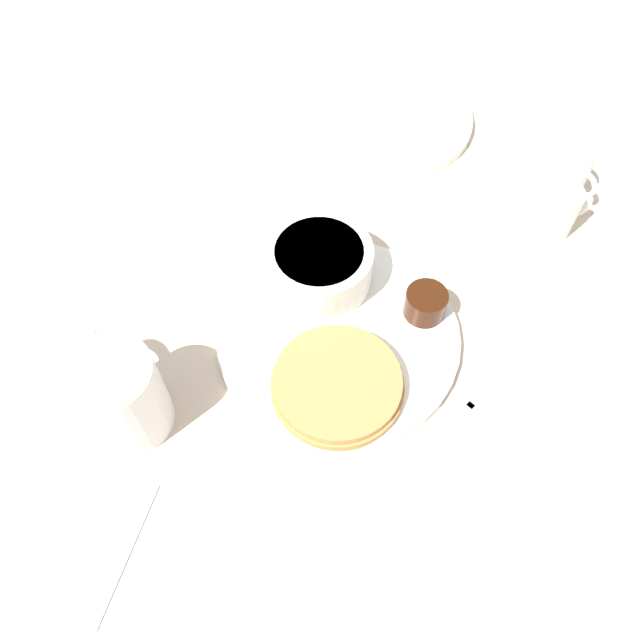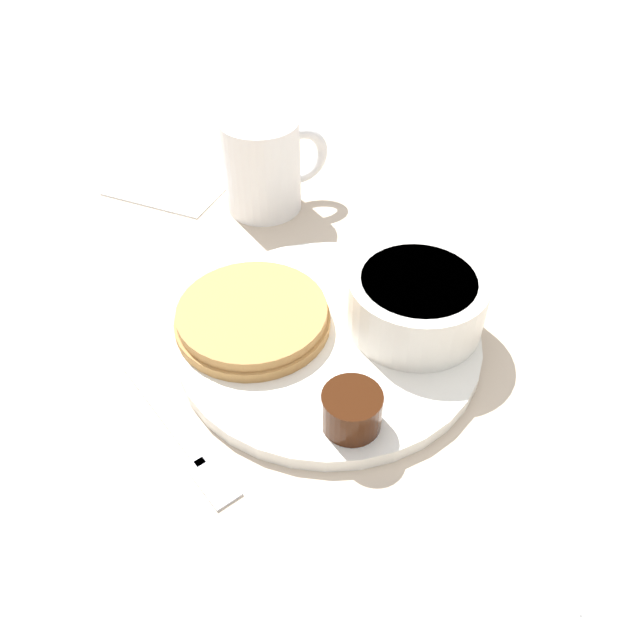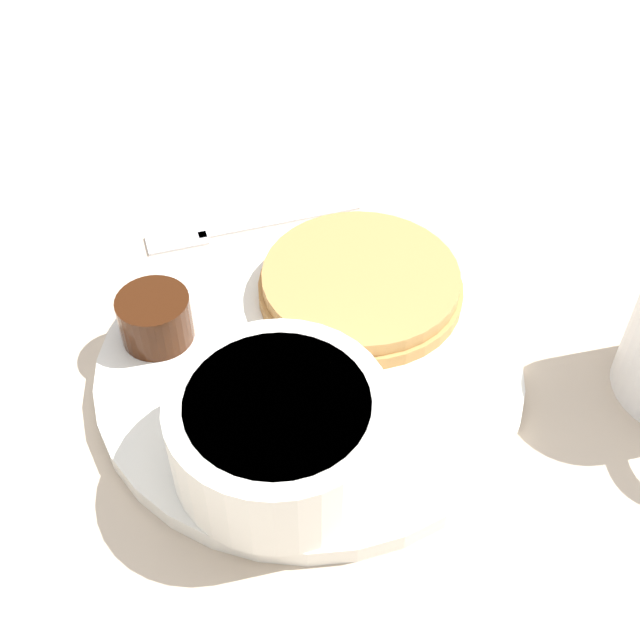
{
  "view_description": "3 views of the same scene",
  "coord_description": "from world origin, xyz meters",
  "px_view_note": "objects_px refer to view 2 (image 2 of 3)",
  "views": [
    {
      "loc": [
        -0.32,
        -0.08,
        0.54
      ],
      "look_at": [
        -0.01,
        0.02,
        0.04
      ],
      "focal_mm": 35.0,
      "sensor_mm": 36.0,
      "label": 1
    },
    {
      "loc": [
        0.14,
        -0.33,
        0.37
      ],
      "look_at": [
        -0.0,
        -0.01,
        0.04
      ],
      "focal_mm": 35.0,
      "sensor_mm": 36.0,
      "label": 2
    },
    {
      "loc": [
        0.21,
        0.22,
        0.36
      ],
      "look_at": [
        -0.02,
        -0.01,
        0.03
      ],
      "focal_mm": 45.0,
      "sensor_mm": 36.0,
      "label": 3
    }
  ],
  "objects_px": {
    "bowl": "(416,300)",
    "coffee_mug": "(265,165)",
    "fork": "(186,444)",
    "plate": "(329,338)"
  },
  "relations": [
    {
      "from": "bowl",
      "to": "coffee_mug",
      "type": "xyz_separation_m",
      "value": [
        -0.2,
        0.12,
        0.01
      ]
    },
    {
      "from": "bowl",
      "to": "fork",
      "type": "height_order",
      "value": "bowl"
    },
    {
      "from": "bowl",
      "to": "coffee_mug",
      "type": "height_order",
      "value": "coffee_mug"
    },
    {
      "from": "fork",
      "to": "bowl",
      "type": "bearing_deg",
      "value": 57.3
    },
    {
      "from": "coffee_mug",
      "to": "fork",
      "type": "bearing_deg",
      "value": -73.14
    },
    {
      "from": "plate",
      "to": "fork",
      "type": "relative_size",
      "value": 1.73
    },
    {
      "from": "plate",
      "to": "coffee_mug",
      "type": "bearing_deg",
      "value": 131.15
    },
    {
      "from": "plate",
      "to": "coffee_mug",
      "type": "height_order",
      "value": "coffee_mug"
    },
    {
      "from": "plate",
      "to": "fork",
      "type": "xyz_separation_m",
      "value": [
        -0.05,
        -0.13,
        -0.0
      ]
    },
    {
      "from": "coffee_mug",
      "to": "plate",
      "type": "bearing_deg",
      "value": -48.85
    }
  ]
}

